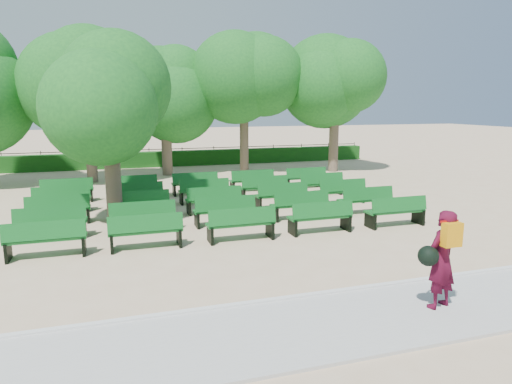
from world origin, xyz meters
TOP-DOWN VIEW (x-y plane):
  - ground at (0.00, 0.00)m, footprint 120.00×120.00m
  - paving at (0.00, -7.40)m, footprint 30.00×2.20m
  - curb at (0.00, -6.25)m, footprint 30.00×0.12m
  - hedge at (0.00, 14.00)m, footprint 26.00×0.70m
  - fence at (0.00, 14.40)m, footprint 26.00×0.10m
  - tree_line at (0.00, 10.00)m, footprint 21.80×6.80m
  - bench_array at (0.05, 1.30)m, footprint 1.91×0.69m
  - tree_among at (-3.18, 0.99)m, footprint 4.05×4.05m
  - person at (2.30, -7.42)m, footprint 0.90×0.61m

SIDE VIEW (x-z plane):
  - ground at x=0.00m, z-range 0.00..0.00m
  - fence at x=0.00m, z-range -0.51..0.51m
  - tree_line at x=0.00m, z-range -3.52..3.52m
  - paving at x=0.00m, z-range 0.00..0.06m
  - curb at x=0.00m, z-range 0.00..0.10m
  - bench_array at x=0.05m, z-range -0.49..0.69m
  - hedge at x=0.00m, z-range 0.00..0.90m
  - person at x=2.30m, z-range 0.09..1.90m
  - tree_among at x=-3.18m, z-range 1.03..6.79m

